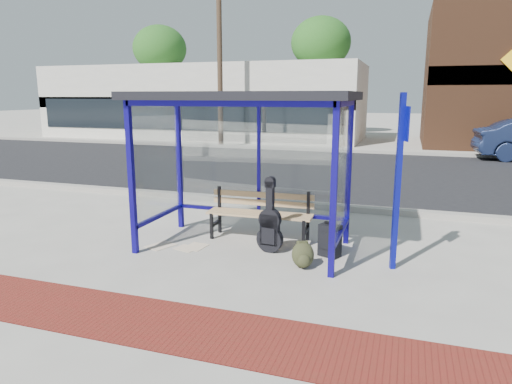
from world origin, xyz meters
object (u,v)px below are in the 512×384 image
(bench, at_px, (261,211))
(guitar_bag, at_px, (270,226))
(suitcase, at_px, (330,240))
(backpack, at_px, (303,255))

(bench, bearing_deg, guitar_bag, -62.03)
(bench, bearing_deg, suitcase, -24.17)
(bench, height_order, backpack, bench)
(bench, distance_m, guitar_bag, 0.70)
(bench, xyz_separation_m, suitcase, (1.25, -0.51, -0.22))
(bench, relative_size, guitar_bag, 1.59)
(bench, xyz_separation_m, guitar_bag, (0.35, -0.60, -0.06))
(bench, height_order, suitcase, bench)
(guitar_bag, xyz_separation_m, suitcase, (0.91, 0.09, -0.16))
(backpack, bearing_deg, bench, 111.03)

